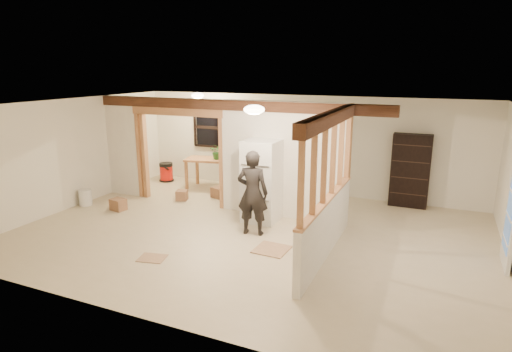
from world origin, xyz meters
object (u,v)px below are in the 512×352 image
at_px(refrigerator, 262,181).
at_px(work_table, 211,174).
at_px(shop_vac, 166,172).
at_px(woman, 253,193).
at_px(bookshelf, 410,171).

bearing_deg(refrigerator, work_table, 142.03).
bearing_deg(shop_vac, work_table, -6.86).
relative_size(work_table, shop_vac, 2.45).
bearing_deg(woman, shop_vac, -42.69).
bearing_deg(work_table, refrigerator, -49.97).
distance_m(refrigerator, woman, 0.79).
xyz_separation_m(shop_vac, bookshelf, (6.54, 0.36, 0.59)).
distance_m(refrigerator, work_table, 2.79).
relative_size(refrigerator, work_table, 1.30).
bearing_deg(refrigerator, shop_vac, 153.37).
bearing_deg(woman, refrigerator, -88.43).
relative_size(refrigerator, shop_vac, 3.20).
height_order(work_table, bookshelf, bookshelf).
distance_m(woman, shop_vac, 4.75).
distance_m(shop_vac, bookshelf, 6.57).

